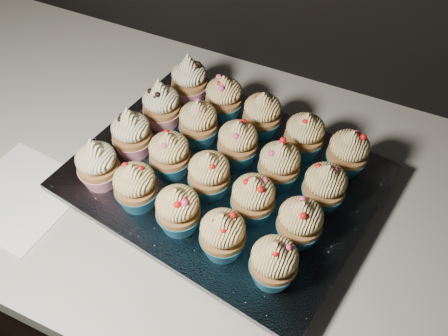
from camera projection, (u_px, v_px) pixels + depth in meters
name	position (u px, v px, depth m)	size (l,w,h in m)	color
cabinet	(287.00, 334.00, 1.12)	(2.40, 0.60, 0.86)	black
worktop	(315.00, 221.00, 0.78)	(2.44, 0.64, 0.04)	beige
napkin	(20.00, 196.00, 0.79)	(0.17, 0.17, 0.00)	white
baking_tray	(224.00, 184.00, 0.79)	(0.41, 0.31, 0.02)	black
foil_lining	(224.00, 177.00, 0.78)	(0.44, 0.35, 0.01)	silver
cupcake_0	(97.00, 164.00, 0.73)	(0.06, 0.06, 0.10)	red
cupcake_1	(135.00, 186.00, 0.71)	(0.06, 0.06, 0.08)	#1C6585
cupcake_2	(178.00, 209.00, 0.68)	(0.06, 0.06, 0.08)	#1C6585
cupcake_3	(223.00, 234.00, 0.66)	(0.06, 0.06, 0.08)	#1C6585
cupcake_4	(274.00, 262.00, 0.63)	(0.06, 0.06, 0.08)	#1C6585
cupcake_5	(131.00, 133.00, 0.77)	(0.06, 0.06, 0.10)	red
cupcake_6	(170.00, 154.00, 0.75)	(0.06, 0.06, 0.08)	#1C6585
cupcake_7	(209.00, 174.00, 0.72)	(0.06, 0.06, 0.08)	#1C6585
cupcake_8	(253.00, 198.00, 0.70)	(0.06, 0.06, 0.08)	#1C6585
cupcake_9	(300.00, 222.00, 0.67)	(0.06, 0.06, 0.08)	#1C6585
cupcake_10	(161.00, 105.00, 0.82)	(0.06, 0.06, 0.10)	red
cupcake_11	(198.00, 123.00, 0.79)	(0.06, 0.06, 0.08)	#1C6585
cupcake_12	(238.00, 142.00, 0.76)	(0.06, 0.06, 0.08)	#1C6585
cupcake_13	(279.00, 164.00, 0.74)	(0.06, 0.06, 0.08)	#1C6585
cupcake_14	(325.00, 186.00, 0.71)	(0.06, 0.06, 0.08)	#1C6585
cupcake_15	(189.00, 80.00, 0.86)	(0.06, 0.06, 0.10)	red
cupcake_16	(224.00, 98.00, 0.83)	(0.06, 0.06, 0.08)	#1C6585
cupcake_17	(262.00, 114.00, 0.80)	(0.06, 0.06, 0.08)	#1C6585
cupcake_18	(305.00, 135.00, 0.77)	(0.06, 0.06, 0.08)	#1C6585
cupcake_19	(348.00, 152.00, 0.75)	(0.06, 0.06, 0.08)	#1C6585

